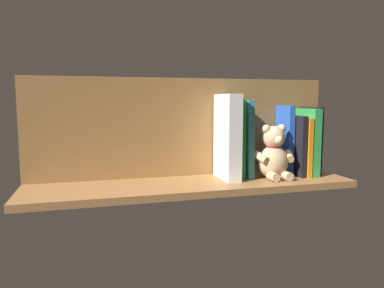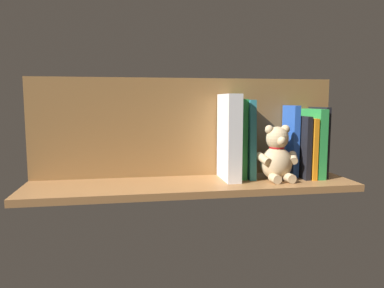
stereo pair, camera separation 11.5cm
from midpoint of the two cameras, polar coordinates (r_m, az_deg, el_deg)
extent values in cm
cube|color=#9E6B3D|center=(117.38, -2.82, -6.52)|extent=(104.69, 26.06, 2.20)
cube|color=olive|center=(125.10, -3.96, 2.61)|extent=(104.69, 1.50, 33.65)
cube|color=black|center=(135.21, 15.83, 0.58)|extent=(1.62, 12.71, 23.79)
cube|color=green|center=(133.03, 15.09, 0.38)|extent=(2.77, 14.75, 23.22)
cube|color=orange|center=(131.85, 14.11, -0.30)|extent=(1.62, 14.86, 20.20)
cube|color=black|center=(130.98, 13.26, -0.18)|extent=(1.79, 14.42, 20.85)
cube|color=blue|center=(131.55, 11.94, 0.65)|extent=(2.06, 10.15, 24.38)
ellipsoid|color=#D1B284|center=(123.92, 10.05, -2.80)|extent=(10.74, 9.68, 11.00)
sphere|color=#D1B284|center=(122.83, 10.13, 1.04)|extent=(7.56, 7.56, 7.56)
sphere|color=#D1B284|center=(123.91, 11.32, 2.38)|extent=(2.92, 2.92, 2.92)
sphere|color=#D1B284|center=(121.30, 8.97, 2.34)|extent=(2.92, 2.92, 2.92)
sphere|color=beige|center=(120.06, 10.83, 0.62)|extent=(2.92, 2.92, 2.92)
cylinder|color=#D1B284|center=(124.92, 12.49, -1.88)|extent=(4.14, 5.94, 4.07)
cylinder|color=#D1B284|center=(120.10, 8.15, -2.13)|extent=(4.40, 5.98, 4.07)
cylinder|color=#D1B284|center=(121.79, 12.06, -4.94)|extent=(3.05, 4.22, 2.92)
cylinder|color=#D1B284|center=(119.47, 9.99, -5.12)|extent=(3.05, 4.22, 2.92)
torus|color=red|center=(123.16, 10.10, -0.35)|extent=(5.18, 5.18, 0.86)
cube|color=teal|center=(124.19, 5.65, 0.85)|extent=(2.60, 11.84, 26.32)
cube|color=green|center=(123.71, 4.32, 0.90)|extent=(2.80, 10.69, 26.54)
cube|color=white|center=(120.20, 2.85, 1.13)|extent=(4.52, 14.96, 28.16)
camera|label=1|loc=(0.06, -92.86, -0.34)|focal=33.92mm
camera|label=2|loc=(0.06, 87.14, 0.34)|focal=33.92mm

